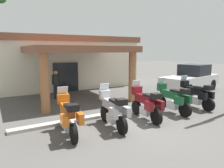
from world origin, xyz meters
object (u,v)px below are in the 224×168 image
at_px(motel_building, 54,61).
at_px(motorcycle_green, 173,99).
at_px(motorcycle_maroon, 146,104).
at_px(motorcycle_orange, 68,116).
at_px(pedestrian, 56,83).
at_px(pickup_truck_white, 191,78).
at_px(motorcycle_black, 196,95).
at_px(motorcycle_silver, 113,110).

distance_m(motel_building, motorcycle_green, 11.34).
relative_size(motorcycle_maroon, motorcycle_green, 1.00).
bearing_deg(motorcycle_orange, pedestrian, -5.62).
bearing_deg(pedestrian, motel_building, -21.41).
bearing_deg(pedestrian, motorcycle_maroon, -166.48).
bearing_deg(motorcycle_green, motorcycle_maroon, 94.43).
bearing_deg(pedestrian, pickup_truck_white, -111.52).
height_order(motorcycle_green, motorcycle_black, same).
xyz_separation_m(pedestrian, pickup_truck_white, (9.19, -2.61, -0.08)).
distance_m(motorcycle_black, pickup_truck_white, 4.88).
bearing_deg(motorcycle_green, pickup_truck_white, -57.29).
distance_m(motorcycle_silver, motorcycle_black, 5.20).
xyz_separation_m(motorcycle_silver, motorcycle_black, (5.19, 0.19, 0.00)).
distance_m(motorcycle_orange, motorcycle_maroon, 3.46).
bearing_deg(motorcycle_silver, motorcycle_green, -80.38).
bearing_deg(motorcycle_maroon, motorcycle_orange, 95.84).
bearing_deg(motorcycle_orange, motorcycle_black, -82.02).
height_order(motorcycle_silver, motorcycle_green, same).
bearing_deg(pedestrian, motorcycle_silver, 177.51).
distance_m(motorcycle_orange, pedestrian, 6.02).
bearing_deg(motorcycle_maroon, pedestrian, 26.52).
height_order(motorcycle_orange, pickup_truck_white, pickup_truck_white).
relative_size(motorcycle_orange, pickup_truck_white, 0.41).
height_order(motorcycle_black, pickup_truck_white, pickup_truck_white).
relative_size(motorcycle_orange, motorcycle_maroon, 1.00).
relative_size(motel_building, pedestrian, 7.54).
bearing_deg(pickup_truck_white, motorcycle_orange, -172.48).
bearing_deg(motorcycle_orange, motorcycle_silver, -87.90).
bearing_deg(motorcycle_silver, pickup_truck_white, -62.06).
relative_size(motorcycle_maroon, pickup_truck_white, 0.41).
xyz_separation_m(motel_building, motorcycle_orange, (-2.85, -11.00, -1.37)).
bearing_deg(motorcycle_silver, motorcycle_black, -80.97).
bearing_deg(motorcycle_black, pedestrian, 45.73).
xyz_separation_m(motel_building, pickup_truck_white, (7.74, -7.76, -1.13)).
xyz_separation_m(motel_building, motorcycle_black, (4.08, -10.98, -1.37)).
xyz_separation_m(motorcycle_green, pickup_truck_white, (5.40, 3.24, 0.24)).
bearing_deg(motel_building, motorcycle_silver, -93.51).
height_order(motorcycle_maroon, motorcycle_black, same).
xyz_separation_m(motorcycle_maroon, pedestrian, (-2.07, 5.93, 0.32)).
xyz_separation_m(motorcycle_silver, pickup_truck_white, (8.86, 3.41, 0.24)).
xyz_separation_m(motorcycle_orange, motorcycle_silver, (1.73, -0.17, 0.00)).
xyz_separation_m(motorcycle_maroon, motorcycle_green, (1.73, 0.08, 0.00)).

